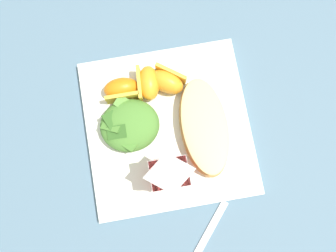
# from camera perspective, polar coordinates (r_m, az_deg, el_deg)

# --- Properties ---
(ground) EXTENTS (3.00, 3.00, 0.00)m
(ground) POSITION_cam_1_polar(r_m,az_deg,el_deg) (0.64, 0.00, -0.40)
(ground) COLOR slate
(white_plate) EXTENTS (0.28, 0.28, 0.02)m
(white_plate) POSITION_cam_1_polar(r_m,az_deg,el_deg) (0.63, 0.00, -0.28)
(white_plate) COLOR white
(white_plate) RESTS_ON ground
(cheesy_pizza_bread) EXTENTS (0.08, 0.17, 0.04)m
(cheesy_pizza_bread) POSITION_cam_1_polar(r_m,az_deg,el_deg) (0.61, 5.74, -0.18)
(cheesy_pizza_bread) COLOR tan
(cheesy_pizza_bread) RESTS_ON white_plate
(green_salad_pile) EXTENTS (0.10, 0.10, 0.04)m
(green_salad_pile) POSITION_cam_1_polar(r_m,az_deg,el_deg) (0.60, -6.13, 0.10)
(green_salad_pile) COLOR #4C8433
(green_salad_pile) RESTS_ON white_plate
(milk_carton) EXTENTS (0.06, 0.05, 0.11)m
(milk_carton) POSITION_cam_1_polar(r_m,az_deg,el_deg) (0.55, 0.21, -7.63)
(milk_carton) COLOR #B7332D
(milk_carton) RESTS_ON white_plate
(orange_wedge_front) EXTENTS (0.07, 0.06, 0.04)m
(orange_wedge_front) POSITION_cam_1_polar(r_m,az_deg,el_deg) (0.62, -0.13, 7.14)
(orange_wedge_front) COLOR orange
(orange_wedge_front) RESTS_ON white_plate
(orange_wedge_middle) EXTENTS (0.04, 0.06, 0.04)m
(orange_wedge_middle) POSITION_cam_1_polar(r_m,az_deg,el_deg) (0.62, -3.21, 6.79)
(orange_wedge_middle) COLOR orange
(orange_wedge_middle) RESTS_ON white_plate
(orange_wedge_rear) EXTENTS (0.06, 0.04, 0.04)m
(orange_wedge_rear) POSITION_cam_1_polar(r_m,az_deg,el_deg) (0.62, -7.38, 5.76)
(orange_wedge_rear) COLOR orange
(orange_wedge_rear) RESTS_ON white_plate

